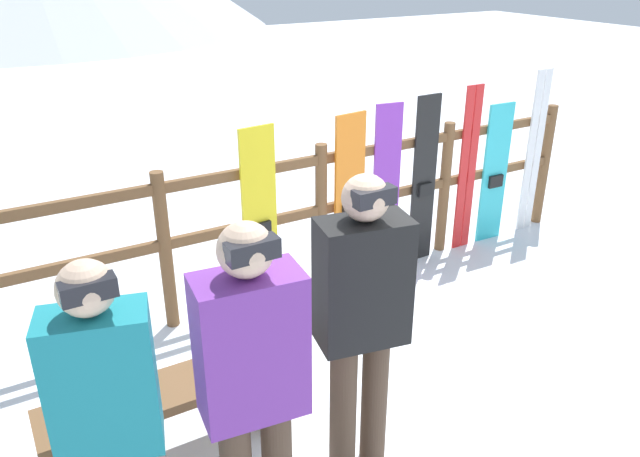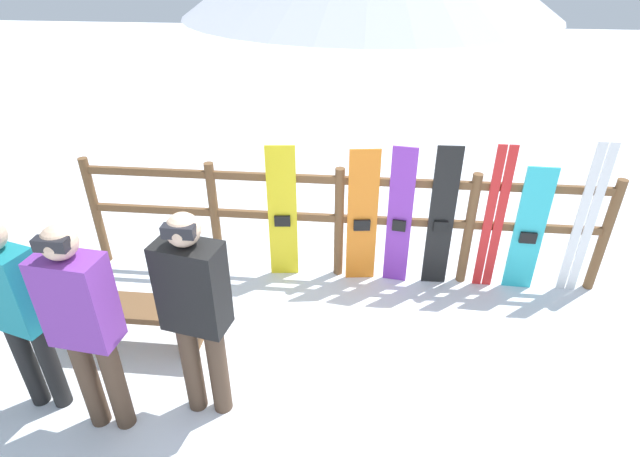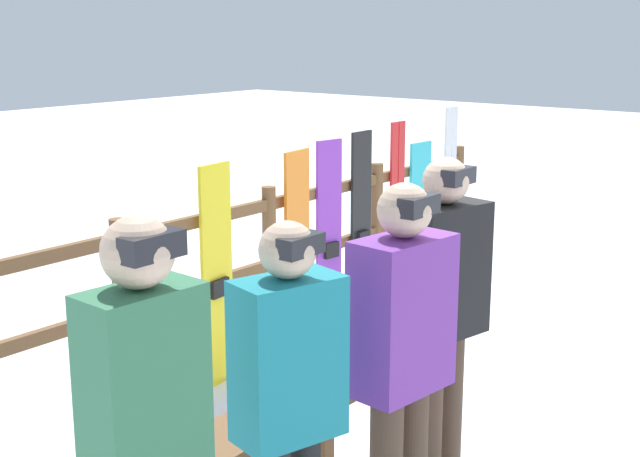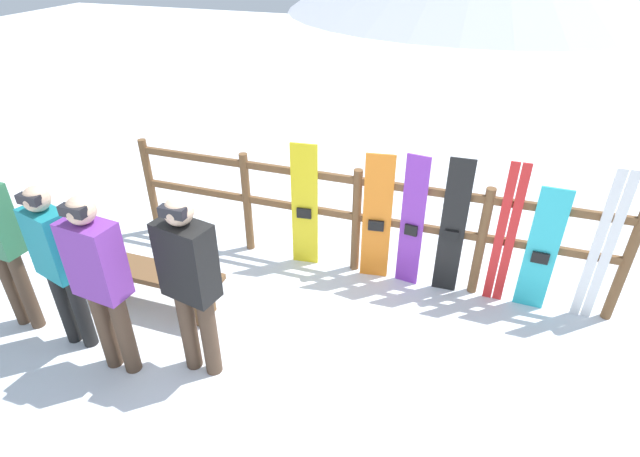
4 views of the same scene
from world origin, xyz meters
name	(u,v)px [view 2 (image 2 of 4)]	position (x,y,z in m)	size (l,w,h in m)	color
ground_plane	(323,396)	(0.00, 0.00, 0.00)	(40.00, 40.00, 0.00)	white
fence	(339,214)	(0.00, 1.76, 0.75)	(5.50, 0.10, 1.27)	brown
bench	(131,315)	(-1.76, 0.42, 0.36)	(1.44, 0.36, 0.48)	brown
person_black	(195,306)	(-0.89, -0.18, 1.02)	(0.50, 0.33, 1.76)	#4C3828
person_teal	(16,306)	(-2.19, -0.26, 0.98)	(0.46, 0.33, 1.68)	black
person_purple	(83,320)	(-1.60, -0.40, 1.02)	(0.48, 0.30, 1.76)	#4C3828
snowboard_yellow	(282,214)	(-0.59, 1.71, 0.75)	(0.30, 0.08, 1.51)	yellow
snowboard_orange	(362,218)	(0.24, 1.71, 0.75)	(0.31, 0.09, 1.51)	orange
snowboard_purple	(399,218)	(0.63, 1.71, 0.77)	(0.25, 0.08, 1.54)	purple
snowboard_black_stripe	(441,219)	(1.05, 1.71, 0.78)	(0.26, 0.06, 1.57)	black
ski_pair_red	(494,220)	(1.57, 1.71, 0.80)	(0.19, 0.02, 1.60)	red
snowboard_cyan	(529,231)	(1.93, 1.71, 0.69)	(0.30, 0.06, 1.39)	#2DBFCC
ski_pair_white	(585,221)	(2.45, 1.71, 0.83)	(0.20, 0.02, 1.66)	white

